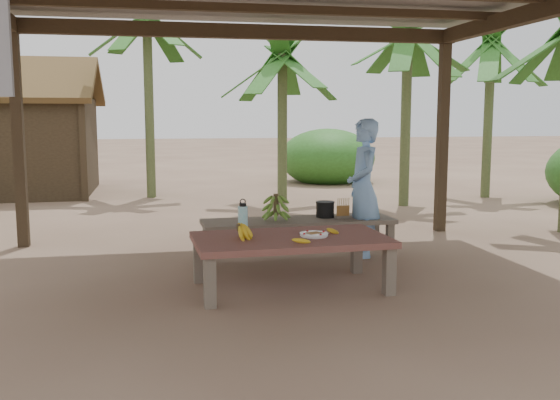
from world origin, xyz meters
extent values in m
plane|color=brown|center=(0.00, 0.00, 0.00)|extent=(80.00, 80.00, 0.00)
cube|color=black|center=(-2.80, 2.30, 1.35)|extent=(0.13, 0.13, 2.70)
cube|color=black|center=(2.80, 2.30, 1.35)|extent=(0.13, 0.13, 2.70)
cube|color=black|center=(0.00, 2.30, 2.70)|extent=(5.80, 0.14, 0.18)
cube|color=black|center=(2.80, 0.00, 2.70)|extent=(0.14, 4.80, 0.18)
cube|color=brown|center=(-0.72, -0.69, 0.22)|extent=(0.10, 0.10, 0.44)
cube|color=brown|center=(0.91, -0.62, 0.22)|extent=(0.10, 0.10, 0.44)
cube|color=brown|center=(-0.76, 0.15, 0.22)|extent=(0.10, 0.10, 0.44)
cube|color=brown|center=(0.88, 0.22, 0.22)|extent=(0.10, 0.10, 0.44)
cube|color=maroon|center=(0.08, -0.23, 0.47)|extent=(1.84, 1.08, 0.06)
cube|color=brown|center=(-0.59, 0.75, 0.20)|extent=(0.08, 0.08, 0.40)
cube|color=brown|center=(1.47, 0.81, 0.20)|extent=(0.08, 0.08, 0.40)
cube|color=brown|center=(-0.60, 1.21, 0.20)|extent=(0.08, 0.08, 0.40)
cube|color=brown|center=(1.46, 1.27, 0.20)|extent=(0.08, 0.08, 0.40)
cube|color=brown|center=(0.44, 1.01, 0.42)|extent=(2.22, 0.67, 0.05)
cylinder|color=white|center=(0.29, -0.27, 0.51)|extent=(0.25, 0.25, 0.01)
cylinder|color=white|center=(0.29, -0.27, 0.52)|extent=(0.27, 0.27, 0.02)
cube|color=brown|center=(0.29, -0.27, 0.53)|extent=(0.16, 0.14, 0.02)
ellipsoid|color=yellow|center=(0.10, -0.55, 0.52)|extent=(0.17, 0.07, 0.04)
ellipsoid|color=yellow|center=(0.51, -0.14, 0.52)|extent=(0.12, 0.15, 0.04)
cylinder|color=#42C1D0|center=(-0.34, 0.02, 0.63)|extent=(0.09, 0.09, 0.26)
cylinder|color=black|center=(-0.34, 0.02, 0.78)|extent=(0.07, 0.07, 0.03)
torus|color=black|center=(-0.34, 0.02, 0.81)|extent=(0.06, 0.01, 0.06)
cylinder|color=black|center=(0.77, 1.09, 0.54)|extent=(0.21, 0.21, 0.18)
imported|color=#7AAAE6|center=(1.19, 0.97, 0.80)|extent=(0.44, 0.62, 1.60)
cylinder|color=#596638|center=(3.27, 4.76, 1.55)|extent=(0.18, 0.18, 3.11)
cylinder|color=#596638|center=(1.17, 5.57, 1.38)|extent=(0.18, 0.18, 2.76)
cylinder|color=#596638|center=(-1.26, 6.85, 1.80)|extent=(0.18, 0.18, 3.59)
cylinder|color=#596638|center=(5.34, 5.57, 1.53)|extent=(0.18, 0.18, 3.06)
camera|label=1|loc=(-1.14, -5.85, 1.62)|focal=40.00mm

